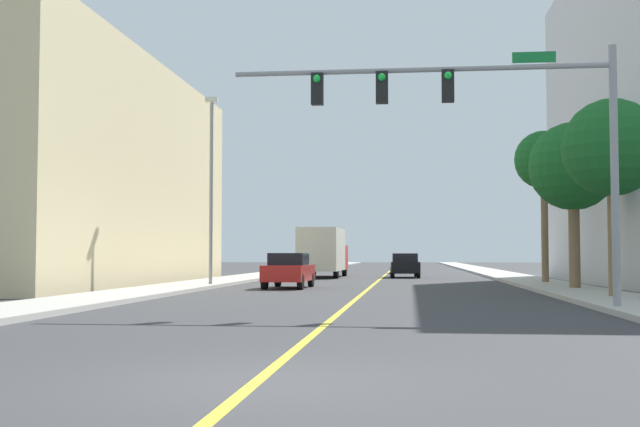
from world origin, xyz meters
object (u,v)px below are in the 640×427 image
(traffic_signal_mast, at_px, (483,115))
(car_black, at_px, (405,265))
(palm_mid, at_px, (573,168))
(delivery_truck, at_px, (323,251))
(palm_far, at_px, (544,162))
(car_red, at_px, (289,270))
(palm_near, at_px, (611,149))
(car_gray, at_px, (406,263))
(street_lamp, at_px, (211,180))

(traffic_signal_mast, relative_size, car_black, 2.28)
(palm_mid, height_order, delivery_truck, palm_mid)
(palm_mid, height_order, palm_far, palm_far)
(palm_far, distance_m, car_red, 13.54)
(traffic_signal_mast, xyz_separation_m, palm_far, (4.47, 18.04, 0.81))
(palm_near, distance_m, palm_mid, 6.50)
(palm_mid, height_order, car_black, palm_mid)
(car_black, relative_size, car_gray, 1.12)
(traffic_signal_mast, distance_m, delivery_truck, 30.36)
(traffic_signal_mast, distance_m, car_gray, 42.12)
(palm_mid, distance_m, car_red, 12.43)
(palm_mid, xyz_separation_m, palm_far, (-0.06, 6.50, 0.99))
(street_lamp, xyz_separation_m, delivery_truck, (3.31, 15.55, -3.09))
(palm_near, height_order, palm_mid, palm_mid)
(palm_far, bearing_deg, car_gray, 105.59)
(palm_near, xyz_separation_m, delivery_truck, (-11.75, 24.22, -3.14))
(palm_far, distance_m, car_black, 14.28)
(street_lamp, relative_size, car_red, 2.02)
(palm_far, height_order, car_gray, palm_far)
(street_lamp, xyz_separation_m, car_red, (3.57, -0.54, -3.96))
(palm_far, height_order, car_black, palm_far)
(car_black, bearing_deg, delivery_truck, -178.71)
(palm_far, bearing_deg, street_lamp, -164.01)
(car_black, height_order, car_red, car_black)
(palm_near, distance_m, car_red, 14.63)
(street_lamp, relative_size, palm_mid, 1.27)
(palm_near, xyz_separation_m, car_black, (-6.65, 24.54, -3.99))
(street_lamp, distance_m, car_black, 18.39)
(palm_near, bearing_deg, delivery_truck, 115.89)
(traffic_signal_mast, distance_m, palm_far, 18.61)
(palm_near, bearing_deg, car_black, 105.17)
(car_gray, relative_size, delivery_truck, 0.47)
(palm_near, height_order, car_red, palm_near)
(traffic_signal_mast, xyz_separation_m, palm_mid, (4.54, 11.54, -0.18))
(delivery_truck, bearing_deg, palm_far, -43.08)
(palm_mid, height_order, car_red, palm_mid)
(palm_mid, xyz_separation_m, delivery_truck, (-11.87, 17.72, -3.25))
(delivery_truck, bearing_deg, car_gray, 68.15)
(car_black, relative_size, delivery_truck, 0.53)
(car_red, xyz_separation_m, car_gray, (4.91, 28.68, -0.00))
(car_red, bearing_deg, delivery_truck, 92.10)
(palm_mid, relative_size, car_gray, 1.69)
(palm_near, bearing_deg, car_red, 144.76)
(palm_far, bearing_deg, traffic_signal_mast, -103.92)
(palm_near, relative_size, palm_mid, 0.95)
(traffic_signal_mast, relative_size, delivery_truck, 1.20)
(traffic_signal_mast, bearing_deg, car_gray, 92.97)
(car_gray, bearing_deg, delivery_truck, -112.55)
(traffic_signal_mast, bearing_deg, palm_near, 48.76)
(palm_near, bearing_deg, palm_mid, 88.97)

